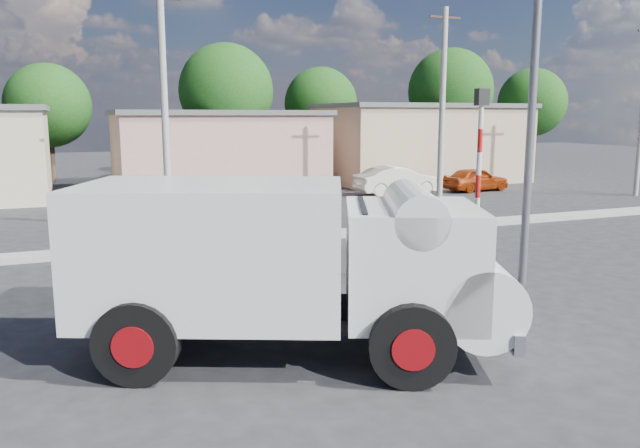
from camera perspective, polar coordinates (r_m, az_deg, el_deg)
name	(u,v)px	position (r m, az deg, el deg)	size (l,w,h in m)	color
ground_plane	(378,323)	(11.75, 5.32, -8.98)	(120.00, 120.00, 0.00)	#252527
median	(257,240)	(18.95, -5.81, -1.45)	(40.00, 0.80, 0.16)	#99968E
truck	(294,262)	(9.80, -2.35, -3.47)	(7.07, 4.84, 2.76)	black
bicycle	(296,289)	(12.21, -2.21, -5.93)	(0.61, 1.76, 0.93)	black
cyclist	(296,273)	(12.13, -2.22, -4.47)	(0.57, 0.38, 1.57)	silver
car_cream	(397,180)	(30.46, 7.08, 3.98)	(1.45, 4.16, 1.37)	silver
car_red	(476,179)	(32.65, 14.06, 4.00)	(1.42, 3.53, 1.20)	#962E09
traffic_pole	(479,171)	(14.14, 14.31, 4.73)	(0.28, 0.18, 4.36)	red
streetlight	(529,60)	(14.48, 18.53, 14.04)	(2.34, 0.22, 9.00)	slate
building_row	(200,148)	(32.51, -10.96, 6.80)	(37.80, 7.30, 4.44)	beige
tree_row	(278,97)	(40.42, -3.90, 11.54)	(51.24, 7.43, 8.42)	#38281E
utility_poles	(309,108)	(23.41, -1.00, 10.58)	(35.40, 0.24, 8.00)	#99968E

